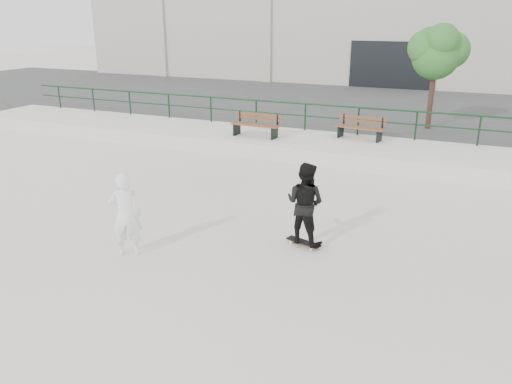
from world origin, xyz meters
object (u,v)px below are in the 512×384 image
at_px(tree, 437,50).
at_px(skateboard, 304,242).
at_px(bench_left, 256,125).
at_px(bench_right, 361,128).
at_px(standing_skater, 305,203).
at_px(seated_skater, 125,215).

distance_m(tree, skateboard, 11.40).
height_order(bench_left, tree, tree).
bearing_deg(tree, bench_right, -125.94).
xyz_separation_m(bench_left, bench_right, (3.50, 1.10, -0.02)).
bearing_deg(standing_skater, seated_skater, 40.94).
bearing_deg(standing_skater, bench_left, -48.36).
bearing_deg(skateboard, bench_left, 137.30).
bearing_deg(bench_right, tree, 62.71).
bearing_deg(skateboard, seated_skater, -133.40).
relative_size(skateboard, seated_skater, 0.47).
relative_size(bench_left, skateboard, 2.24).
bearing_deg(skateboard, bench_right, 110.99).
bearing_deg(skateboard, standing_skater, 16.55).
xyz_separation_m(bench_left, standing_skater, (4.12, -6.93, 0.05)).
bearing_deg(standing_skater, tree, -86.50).
xyz_separation_m(skateboard, seated_skater, (-3.12, -1.81, 0.79)).
xyz_separation_m(bench_left, seated_skater, (1.00, -8.73, -0.05)).
bearing_deg(bench_right, bench_left, -153.93).
bearing_deg(seated_skater, bench_right, -136.47).
xyz_separation_m(skateboard, standing_skater, (0.00, 0.00, 0.88)).
bearing_deg(skateboard, tree, 99.16).
xyz_separation_m(bench_right, standing_skater, (0.62, -8.02, 0.07)).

